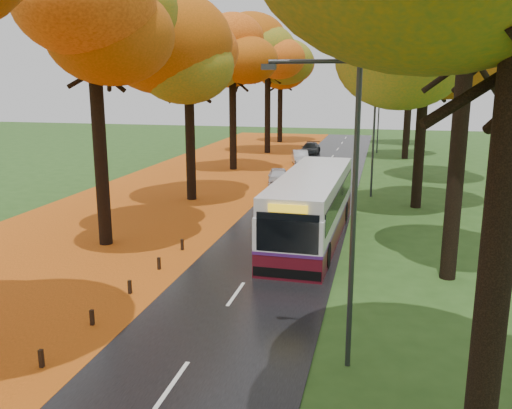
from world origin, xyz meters
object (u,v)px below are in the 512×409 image
(streetlamp_mid, at_px, (370,124))
(streetlamp_far, at_px, (376,107))
(car_silver, at_px, (300,157))
(streetlamp_near, at_px, (344,193))
(car_white, at_px, (278,177))
(bus, at_px, (312,205))
(car_dark, at_px, (310,149))

(streetlamp_mid, distance_m, streetlamp_far, 22.00)
(streetlamp_far, height_order, car_silver, streetlamp_far)
(streetlamp_near, height_order, streetlamp_far, same)
(streetlamp_near, height_order, car_white, streetlamp_near)
(streetlamp_near, distance_m, streetlamp_mid, 22.00)
(bus, bearing_deg, streetlamp_near, -77.53)
(car_silver, bearing_deg, streetlamp_near, -93.52)
(car_white, distance_m, car_dark, 16.90)
(car_silver, bearing_deg, streetlamp_mid, -76.92)
(car_dark, bearing_deg, streetlamp_far, 28.21)
(streetlamp_mid, relative_size, car_silver, 2.15)
(car_silver, bearing_deg, car_dark, 76.10)
(bus, bearing_deg, streetlamp_mid, 79.07)
(streetlamp_far, bearing_deg, streetlamp_near, -90.00)
(streetlamp_near, bearing_deg, car_dark, 98.74)
(streetlamp_far, distance_m, bus, 32.72)
(car_dark, bearing_deg, car_white, -87.62)
(bus, xyz_separation_m, car_white, (-4.02, 12.55, -1.01))
(streetlamp_mid, xyz_separation_m, car_white, (-6.30, 2.05, -4.05))
(car_silver, bearing_deg, car_white, -103.90)
(streetlamp_mid, height_order, car_dark, streetlamp_mid)
(streetlamp_mid, bearing_deg, bus, -102.22)
(bus, distance_m, car_white, 13.22)
(streetlamp_near, relative_size, streetlamp_mid, 1.00)
(streetlamp_near, bearing_deg, car_white, 104.67)
(bus, distance_m, car_silver, 23.24)
(bus, xyz_separation_m, car_silver, (-4.02, 22.87, -1.02))
(car_white, bearing_deg, streetlamp_near, -87.12)
(streetlamp_mid, height_order, car_silver, streetlamp_mid)
(car_silver, distance_m, car_dark, 6.59)
(bus, xyz_separation_m, car_dark, (-4.02, 29.45, -1.04))
(car_dark, bearing_deg, car_silver, -87.62)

